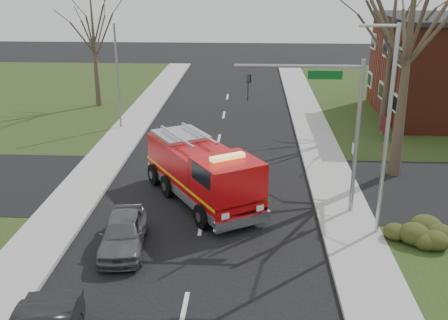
{
  "coord_description": "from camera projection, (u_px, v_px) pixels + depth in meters",
  "views": [
    {
      "loc": [
        2.0,
        -19.86,
        10.12
      ],
      "look_at": [
        0.82,
        2.59,
        2.0
      ],
      "focal_mm": 42.0,
      "sensor_mm": 36.0,
      "label": 1
    }
  ],
  "objects": [
    {
      "name": "ground",
      "position": [
        201.0,
        225.0,
        22.19
      ],
      "size": [
        120.0,
        120.0,
        0.0
      ],
      "primitive_type": "plane",
      "color": "black",
      "rests_on": "ground"
    },
    {
      "name": "sidewalk_left",
      "position": [
        58.0,
        220.0,
        22.47
      ],
      "size": [
        2.4,
        80.0,
        0.15
      ],
      "primitive_type": "cube",
      "color": "#9B9B96",
      "rests_on": "ground"
    },
    {
      "name": "sidewalk_right",
      "position": [
        349.0,
        227.0,
        21.86
      ],
      "size": [
        2.4,
        80.0,
        0.15
      ],
      "primitive_type": "cube",
      "color": "#9B9B96",
      "rests_on": "ground"
    },
    {
      "name": "bare_tree_far",
      "position": [
        393.0,
        31.0,
        33.53
      ],
      "size": [
        5.25,
        5.25,
        10.5
      ],
      "color": "#3A2E22",
      "rests_on": "ground"
    },
    {
      "name": "hedge_corner",
      "position": [
        426.0,
        228.0,
        20.61
      ],
      "size": [
        2.8,
        2.0,
        0.9
      ],
      "primitive_type": "ellipsoid",
      "color": "#2B3613",
      "rests_on": "lawn_right"
    },
    {
      "name": "traffic_signal_mast",
      "position": [
        328.0,
        110.0,
        21.74
      ],
      "size": [
        5.29,
        0.18,
        6.8
      ],
      "color": "gray",
      "rests_on": "ground"
    },
    {
      "name": "bare_tree_near",
      "position": [
        410.0,
        32.0,
        24.84
      ],
      "size": [
        6.0,
        6.0,
        12.0
      ],
      "color": "#3A2E22",
      "rests_on": "ground"
    },
    {
      "name": "parked_car_maroon",
      "position": [
        123.0,
        233.0,
        20.05
      ],
      "size": [
        2.08,
        4.22,
        1.38
      ],
      "primitive_type": "imported",
      "rotation": [
        0.0,
        0.0,
        0.11
      ],
      "color": "#56585D",
      "rests_on": "ground"
    },
    {
      "name": "utility_pole_far",
      "position": [
        118.0,
        78.0,
        34.48
      ],
      "size": [
        0.14,
        0.14,
        7.0
      ],
      "primitive_type": "cylinder",
      "color": "gray",
      "rests_on": "ground"
    },
    {
      "name": "fire_engine",
      "position": [
        203.0,
        174.0,
        24.03
      ],
      "size": [
        6.02,
        7.66,
        2.99
      ],
      "rotation": [
        0.0,
        0.0,
        0.55
      ],
      "color": "#B9080B",
      "rests_on": "ground"
    },
    {
      "name": "streetlight_pole",
      "position": [
        386.0,
        127.0,
        19.82
      ],
      "size": [
        1.48,
        0.16,
        8.4
      ],
      "color": "#B7BABF",
      "rests_on": "ground"
    },
    {
      "name": "bare_tree_left",
      "position": [
        93.0,
        35.0,
        39.57
      ],
      "size": [
        4.5,
        4.5,
        9.0
      ],
      "color": "#3A2E22",
      "rests_on": "ground"
    },
    {
      "name": "health_center_sign",
      "position": [
        385.0,
        126.0,
        33.11
      ],
      "size": [
        0.12,
        2.0,
        1.4
      ],
      "color": "#50121B",
      "rests_on": "ground"
    }
  ]
}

